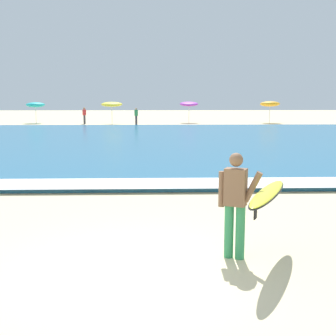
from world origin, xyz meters
TOP-DOWN VIEW (x-y plane):
  - ground_plane at (0.00, 0.00)m, footprint 160.00×160.00m
  - sea at (0.00, 19.65)m, footprint 120.00×28.00m
  - surf_foam at (0.00, 6.25)m, footprint 120.00×1.61m
  - surfer_with_board at (1.82, 0.39)m, footprint 1.37×2.31m
  - beach_umbrella_0 at (-11.28, 38.85)m, footprint 1.81×1.82m
  - beach_umbrella_1 at (-3.61, 36.71)m, footprint 1.98×2.00m
  - beach_umbrella_2 at (3.84, 39.11)m, footprint 1.84×1.87m
  - beach_umbrella_3 at (11.80, 38.39)m, footprint 1.93×1.95m
  - beachgoer_near_row_left at (-1.28, 35.44)m, footprint 0.32×0.20m
  - beachgoer_near_row_mid at (-6.28, 37.19)m, footprint 0.32×0.20m

SIDE VIEW (x-z plane):
  - ground_plane at x=0.00m, z-range 0.00..0.00m
  - sea at x=0.00m, z-range 0.00..0.14m
  - surf_foam at x=0.00m, z-range 0.14..0.15m
  - beachgoer_near_row_left at x=-1.28m, z-range 0.05..1.63m
  - beachgoer_near_row_mid at x=-6.28m, z-range 0.05..1.63m
  - surfer_with_board at x=1.82m, z-range 0.16..1.89m
  - beach_umbrella_0 at x=-11.28m, z-range 0.77..2.81m
  - beach_umbrella_2 at x=3.84m, z-range 0.78..2.94m
  - beach_umbrella_1 at x=-3.61m, z-range 0.80..2.93m
  - beach_umbrella_3 at x=11.80m, z-range 0.78..2.96m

